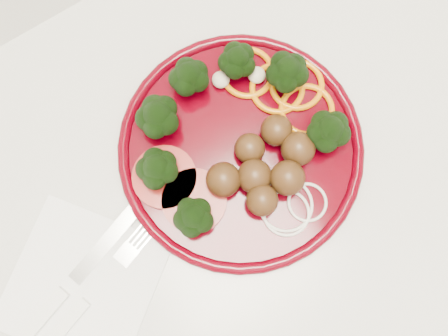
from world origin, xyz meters
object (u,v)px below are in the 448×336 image
napkin (83,284)px  fork (77,313)px  plate (239,142)px  knife (61,295)px

napkin → fork: (-0.02, -0.02, 0.01)m
napkin → fork: 0.03m
plate → knife: size_ratio=1.47×
napkin → fork: fork is taller
plate → napkin: 0.24m
plate → knife: (-0.26, -0.04, -0.01)m
plate → fork: bearing=-165.8°
knife → plate: bearing=-9.9°
fork → knife: bearing=83.0°
napkin → plate: bearing=9.7°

